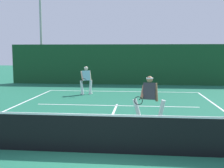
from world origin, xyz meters
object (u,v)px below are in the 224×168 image
at_px(tennis_ball, 144,128).
at_px(light_pole, 41,25).
at_px(player_near, 149,97).
at_px(player_far, 86,79).

xyz_separation_m(tennis_ball, light_pole, (-8.08, 13.00, 4.60)).
relative_size(player_near, player_far, 1.01).
distance_m(player_far, light_pole, 8.61).
height_order(player_near, light_pole, light_pole).
bearing_deg(player_far, tennis_ball, 90.10).
bearing_deg(player_far, light_pole, -76.65).
bearing_deg(player_near, player_far, -51.03).
height_order(tennis_ball, light_pole, light_pole).
distance_m(player_near, player_far, 7.00).
relative_size(tennis_ball, light_pole, 0.01).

